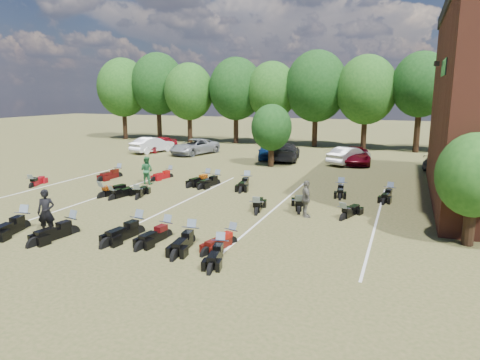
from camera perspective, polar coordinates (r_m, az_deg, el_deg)
The scene contains 37 objects.
ground at distance 19.59m, azimuth -3.86°, elevation -5.67°, with size 160.00×160.00×0.00m, color brown.
car_0 at distance 43.85m, azimuth -10.80°, elevation 4.75°, with size 1.75×4.35×1.48m, color maroon.
car_1 at distance 43.08m, azimuth -11.59°, elevation 4.62°, with size 1.61×4.60×1.52m, color silver.
car_2 at distance 41.16m, azimuth -6.09°, elevation 4.44°, with size 2.43×5.26×1.46m, color gray.
car_3 at distance 37.40m, azimuth 6.15°, elevation 3.77°, with size 2.12×5.23×1.52m, color black.
car_4 at distance 38.10m, azimuth 3.63°, elevation 3.80°, with size 1.56×3.87×1.32m, color navy.
car_5 at distance 36.18m, azimuth 14.33°, elevation 3.16°, with size 1.54×4.41×1.45m, color beige.
car_6 at distance 36.56m, azimuth 15.08°, elevation 3.15°, with size 2.30×4.98×1.38m, color #51040E.
car_7 at distance 36.27m, azimuth 25.06°, elevation 2.36°, with size 1.89×4.66×1.35m, color #3B3B41.
person_black at distance 19.41m, azimuth -24.43°, elevation -3.93°, with size 0.70×0.46×1.92m, color black.
person_green at distance 28.16m, azimuth -12.35°, elevation 1.28°, with size 0.87×0.68×1.79m, color #276A3A.
person_grey at distance 20.35m, azimuth 8.80°, elevation -2.52°, with size 1.04×0.43×1.78m, color #625E54.
motorcycle_0 at distance 20.99m, azimuth -26.83°, elevation -5.75°, with size 0.81×2.53×1.41m, color black, non-canonical shape.
motorcycle_1 at distance 19.39m, azimuth -21.46°, elevation -6.65°, with size 0.78×2.44×1.36m, color black, non-canonical shape.
motorcycle_2 at distance 18.57m, azimuth -13.41°, elevation -6.95°, with size 0.80×2.50×1.39m, color black, non-canonical shape.
motorcycle_3 at distance 17.09m, azimuth -6.53°, elevation -8.34°, with size 0.74×2.33×1.30m, color black, non-canonical shape.
motorcycle_4 at distance 15.78m, azimuth -2.66°, elevation -10.00°, with size 0.67×2.10×1.17m, color black, non-canonical shape.
motorcycle_5 at distance 17.91m, azimuth -9.75°, elevation -7.48°, with size 0.73×2.28×1.27m, color black, non-canonical shape.
motorcycle_6 at distance 16.91m, azimuth -1.15°, elevation -8.48°, with size 0.67×2.09×1.17m, color #4B0F0A, non-canonical shape.
motorcycle_7 at distance 29.68m, azimuth -25.99°, elevation -0.88°, with size 0.66×2.07×1.16m, color maroon, non-canonical shape.
motorcycle_8 at distance 25.31m, azimuth -17.86°, elevation -2.24°, with size 0.75×2.35×1.31m, color black, non-canonical shape.
motorcycle_9 at distance 24.63m, azimuth -16.62°, elevation -2.53°, with size 0.65×2.05×1.14m, color black, non-canonical shape.
motorcycle_10 at distance 24.46m, azimuth -13.48°, elevation -2.46°, with size 0.67×2.10×1.17m, color black, non-canonical shape.
motorcycle_11 at distance 20.88m, azimuth 2.20°, elevation -4.56°, with size 0.71×2.24×1.25m, color black, non-canonical shape.
motorcycle_12 at distance 21.27m, azimuth 7.82°, elevation -4.36°, with size 0.74×2.31×1.29m, color black, non-canonical shape.
motorcycle_13 at distance 20.53m, azimuth 13.59°, elevation -5.16°, with size 0.68×2.12×1.18m, color black, non-canonical shape.
motorcycle_14 at distance 31.14m, azimuth -15.87°, elevation 0.40°, with size 0.75×2.36×1.32m, color #3F0909, non-canonical shape.
motorcycle_15 at distance 30.17m, azimuth -9.34°, elevation 0.34°, with size 0.66×2.09×1.16m, color maroon, non-canonical shape.
motorcycle_16 at distance 27.59m, azimuth -3.12°, elevation -0.57°, with size 0.75×2.34×1.30m, color black, non-canonical shape.
motorcycle_17 at distance 28.08m, azimuth -4.43°, elevation -0.38°, with size 0.75×2.35×1.31m, color black, non-canonical shape.
motorcycle_18 at distance 26.96m, azimuth 0.91°, elevation -0.84°, with size 0.78×2.44×1.36m, color black, non-canonical shape.
motorcycle_19 at distance 25.93m, azimuth 13.28°, elevation -1.66°, with size 0.72×2.25×1.25m, color black, non-canonical shape.
motorcycle_20 at distance 25.48m, azimuth 19.29°, elevation -2.24°, with size 0.70×2.19×1.22m, color black, non-canonical shape.
tree_line at distance 46.78m, azimuth 10.51°, elevation 12.02°, with size 56.00×6.00×9.79m.
young_tree_near_building at distance 18.32m, azimuth 28.80°, elevation 0.56°, with size 2.80×2.80×4.16m.
young_tree_midfield at distance 34.03m, azimuth 4.22°, elevation 6.99°, with size 3.20×3.20×4.70m.
parking_lines at distance 23.48m, azimuth -7.37°, elevation -2.80°, with size 20.10×14.00×0.01m.
Camera 1 is at (8.04, -16.90, 5.80)m, focal length 32.00 mm.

